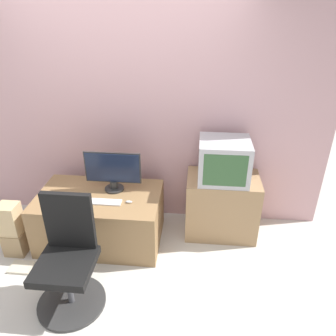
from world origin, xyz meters
name	(u,v)px	position (x,y,z in m)	size (l,w,h in m)	color
ground_plane	(103,294)	(0.00, 0.00, 0.00)	(12.00, 12.00, 0.00)	beige
wall_back	(126,110)	(0.00, 1.32, 1.30)	(4.40, 0.05, 2.60)	#CC9EA3
desk	(101,217)	(-0.21, 0.76, 0.28)	(1.27, 0.77, 0.56)	#937047
side_stand	(221,205)	(1.08, 1.02, 0.34)	(0.77, 0.50, 0.69)	#A37F56
main_monitor	(113,171)	(-0.07, 0.89, 0.79)	(0.59, 0.20, 0.43)	#2D2D2D
keyboard	(105,202)	(-0.10, 0.63, 0.57)	(0.32, 0.10, 0.01)	white
mouse	(129,202)	(0.13, 0.65, 0.58)	(0.07, 0.03, 0.02)	silver
crt_tv	(224,160)	(1.06, 1.00, 0.90)	(0.51, 0.46, 0.43)	#B7B7BC
office_chair	(68,263)	(-0.24, -0.06, 0.41)	(0.58, 0.58, 1.00)	#333333
cardboard_box_lower	(16,242)	(-1.04, 0.46, 0.13)	(0.21, 0.20, 0.25)	#A3845B
cardboard_box_upper	(10,219)	(-1.04, 0.46, 0.42)	(0.19, 0.18, 0.33)	#D1B27F
book	(21,267)	(-0.89, 0.23, 0.01)	(0.22, 0.17, 0.02)	beige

